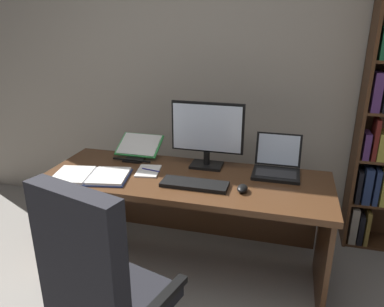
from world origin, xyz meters
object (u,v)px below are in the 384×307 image
(laptop, at_px, (277,166))
(computer_mouse, at_px, (242,188))
(desk, at_px, (189,199))
(pen, at_px, (151,170))
(reading_stand_with_book, at_px, (139,147))
(keyboard, at_px, (194,184))
(open_binder, at_px, (91,176))
(notepad, at_px, (148,171))
(monitor, at_px, (207,134))
(office_chair, at_px, (103,299))

(laptop, height_order, computer_mouse, laptop)
(desk, height_order, pen, pen)
(desk, distance_m, pen, 0.34)
(desk, relative_size, reading_stand_with_book, 5.80)
(keyboard, distance_m, open_binder, 0.70)
(keyboard, height_order, notepad, keyboard)
(reading_stand_with_book, bearing_deg, monitor, -6.90)
(monitor, xyz_separation_m, computer_mouse, (0.30, -0.34, -0.22))
(keyboard, relative_size, computer_mouse, 4.04)
(monitor, xyz_separation_m, open_binder, (-0.69, -0.39, -0.22))
(monitor, bearing_deg, notepad, -151.26)
(office_chair, distance_m, reading_stand_with_book, 1.26)
(notepad, distance_m, pen, 0.02)
(monitor, relative_size, notepad, 2.41)
(monitor, height_order, open_binder, monitor)
(computer_mouse, bearing_deg, keyboard, 180.00)
(keyboard, height_order, computer_mouse, computer_mouse)
(computer_mouse, height_order, pen, computer_mouse)
(reading_stand_with_book, distance_m, pen, 0.34)
(keyboard, bearing_deg, notepad, 158.96)
(keyboard, bearing_deg, monitor, 90.00)
(monitor, bearing_deg, office_chair, -102.97)
(open_binder, bearing_deg, pen, 17.51)
(desk, relative_size, pen, 13.52)
(keyboard, xyz_separation_m, notepad, (-0.36, 0.14, -0.01))
(pen, bearing_deg, notepad, 180.00)
(monitor, bearing_deg, reading_stand_with_book, 173.10)
(open_binder, bearing_deg, monitor, 18.28)
(computer_mouse, bearing_deg, desk, 153.25)
(desk, distance_m, office_chair, 0.98)
(monitor, height_order, pen, monitor)
(pen, bearing_deg, reading_stand_with_book, 127.10)
(keyboard, xyz_separation_m, pen, (-0.34, 0.14, 0.00))
(desk, relative_size, laptop, 6.00)
(laptop, distance_m, reading_stand_with_book, 1.03)
(monitor, xyz_separation_m, pen, (-0.34, -0.20, -0.22))
(laptop, relative_size, computer_mouse, 3.03)
(desk, height_order, computer_mouse, computer_mouse)
(keyboard, relative_size, notepad, 2.00)
(computer_mouse, bearing_deg, reading_stand_with_book, 154.35)
(monitor, bearing_deg, keyboard, -90.00)
(desk, distance_m, keyboard, 0.30)
(desk, relative_size, notepad, 9.01)
(desk, bearing_deg, reading_stand_with_book, 155.32)
(office_chair, distance_m, laptop, 1.38)
(open_binder, xyz_separation_m, notepad, (0.33, 0.19, -0.01))
(monitor, distance_m, open_binder, 0.83)
(monitor, distance_m, notepad, 0.48)
(laptop, distance_m, pen, 0.85)
(laptop, relative_size, pen, 2.25)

